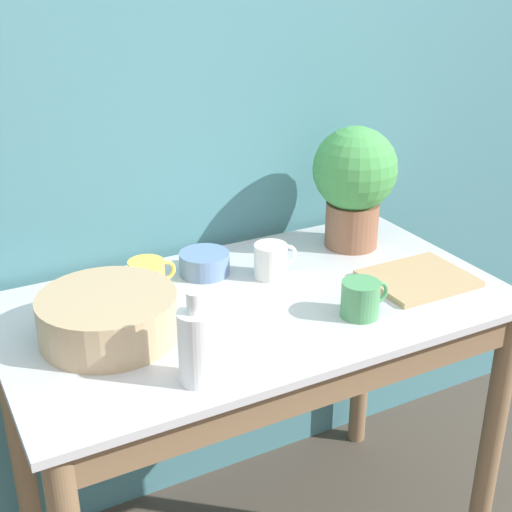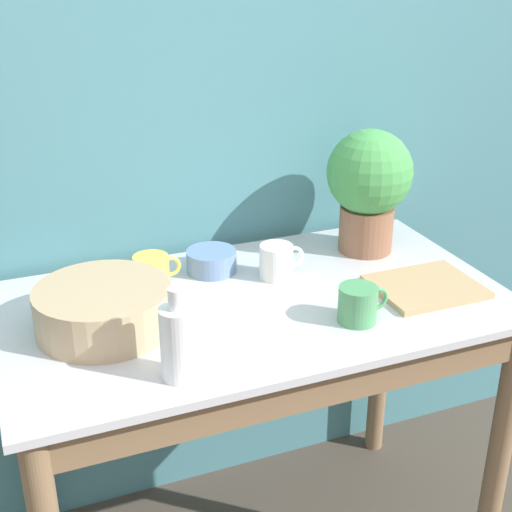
% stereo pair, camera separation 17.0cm
% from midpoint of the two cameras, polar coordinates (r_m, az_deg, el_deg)
% --- Properties ---
extents(wall_back, '(6.00, 0.05, 2.40)m').
position_cam_midpoint_polar(wall_back, '(1.98, -1.88, 10.81)').
color(wall_back, teal).
rests_on(wall_back, ground_plane).
extents(counter_table, '(1.24, 0.69, 0.84)m').
position_cam_midpoint_polar(counter_table, '(1.82, 3.01, -8.75)').
color(counter_table, '#846647').
rests_on(counter_table, ground_plane).
extents(potted_plant, '(0.24, 0.24, 0.35)m').
position_cam_midpoint_polar(potted_plant, '(2.00, 11.46, 5.70)').
color(potted_plant, '#8C5B42').
rests_on(potted_plant, counter_table).
extents(bowl_wash_large, '(0.31, 0.31, 0.10)m').
position_cam_midpoint_polar(bowl_wash_large, '(1.63, -9.20, -4.25)').
color(bowl_wash_large, tan).
rests_on(bowl_wash_large, counter_table).
extents(bottle_tall, '(0.08, 0.08, 0.20)m').
position_cam_midpoint_polar(bottle_tall, '(1.42, -2.81, -6.90)').
color(bottle_tall, white).
rests_on(bottle_tall, counter_table).
extents(mug_green, '(0.13, 0.09, 0.09)m').
position_cam_midpoint_polar(mug_green, '(1.67, 11.10, -3.87)').
color(mug_green, '#4C935B').
rests_on(mug_green, counter_table).
extents(mug_white, '(0.12, 0.09, 0.09)m').
position_cam_midpoint_polar(mug_white, '(1.86, 4.32, -0.49)').
color(mug_white, white).
rests_on(mug_white, counter_table).
extents(mug_yellow, '(0.12, 0.09, 0.08)m').
position_cam_midpoint_polar(mug_yellow, '(1.82, -5.68, -1.24)').
color(mug_yellow, '#E5CC4C').
rests_on(mug_yellow, counter_table).
extents(bowl_small_blue, '(0.13, 0.13, 0.06)m').
position_cam_midpoint_polar(bowl_small_blue, '(1.89, -1.02, -0.46)').
color(bowl_small_blue, '#6684B2').
rests_on(bowl_small_blue, counter_table).
extents(tray_board, '(0.26, 0.21, 0.02)m').
position_cam_midpoint_polar(tray_board, '(1.87, 15.96, -2.44)').
color(tray_board, tan).
rests_on(tray_board, counter_table).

